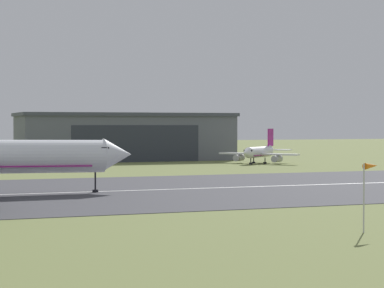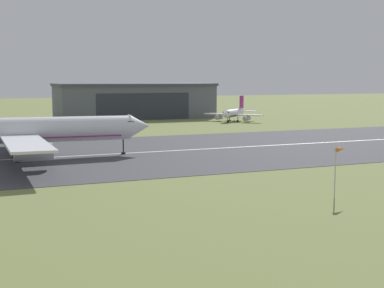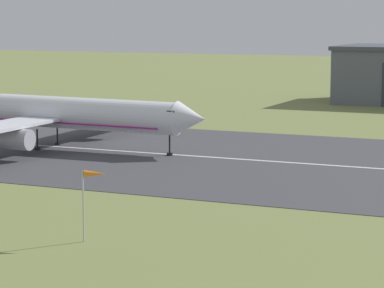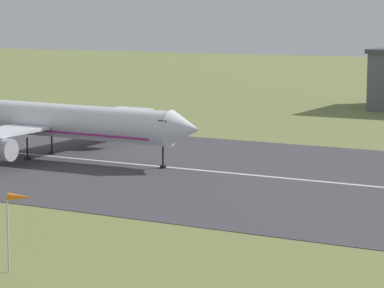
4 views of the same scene
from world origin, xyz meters
TOP-DOWN VIEW (x-y plane):
  - runway_strip at (0.00, 115.58)m, footprint 510.62×55.55m
  - runway_centreline at (0.00, 115.58)m, footprint 459.56×0.70m
  - hangar_building at (12.74, 207.91)m, footprint 57.60×25.72m
  - airplane_landing at (-36.92, 114.33)m, footprint 52.83×50.48m
  - airplane_parked_west at (39.42, 178.10)m, footprint 17.40×18.47m
  - windsock_pole at (-1.26, 67.87)m, footprint 2.09×1.23m

SIDE VIEW (x-z plane):
  - runway_strip at x=0.00m, z-range 0.00..0.06m
  - runway_centreline at x=0.00m, z-range 0.06..0.07m
  - airplane_parked_west at x=39.42m, z-range -1.55..7.10m
  - airplane_landing at x=-36.92m, z-range -2.54..13.07m
  - windsock_pole at x=-1.26m, z-range 2.42..8.73m
  - hangar_building at x=12.74m, z-range 0.02..12.84m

